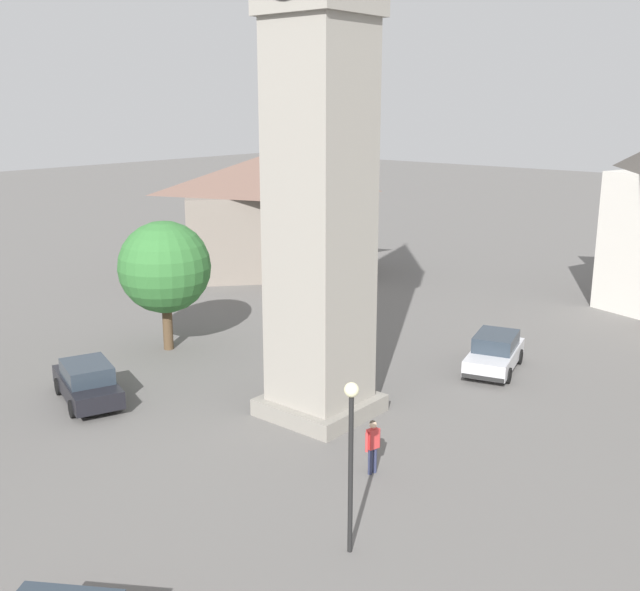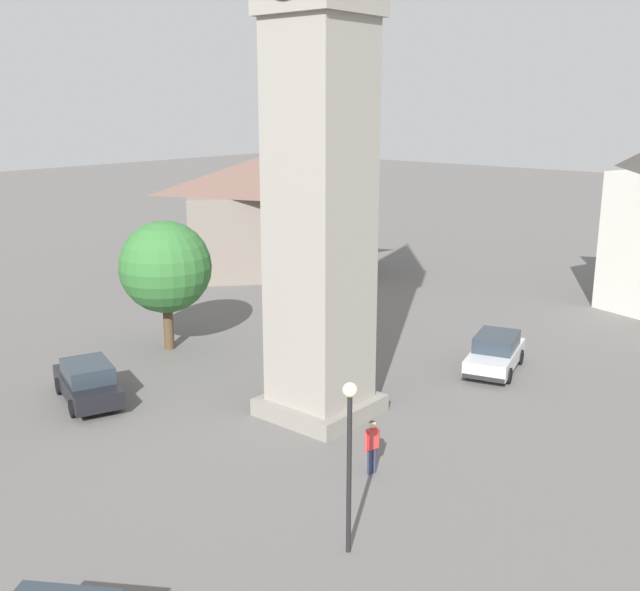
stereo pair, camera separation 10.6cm
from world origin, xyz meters
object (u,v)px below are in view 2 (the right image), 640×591
object	(u,v)px
pedestrian	(372,442)
building_hall_far	(269,214)
lamp_post	(349,439)
car_red_corner	(495,353)
car_blue_kerb	(88,382)
tree	(165,267)

from	to	relation	value
pedestrian	building_hall_far	world-z (taller)	building_hall_far
building_hall_far	lamp_post	distance (m)	30.74
car_red_corner	pedestrian	bearing A→B (deg)	-82.46
pedestrian	building_hall_far	distance (m)	27.05
car_blue_kerb	car_red_corner	distance (m)	16.08
pedestrian	tree	size ratio (longest dim) A/B	0.29
car_red_corner	pedestrian	distance (m)	10.49
car_blue_kerb	building_hall_far	world-z (taller)	building_hall_far
lamp_post	car_red_corner	bearing A→B (deg)	103.32
building_hall_far	pedestrian	bearing A→B (deg)	-39.60
pedestrian	tree	world-z (taller)	tree
car_red_corner	building_hall_far	bearing A→B (deg)	160.77
lamp_post	pedestrian	bearing A→B (deg)	118.31
car_blue_kerb	building_hall_far	bearing A→B (deg)	115.94
car_blue_kerb	car_red_corner	world-z (taller)	same
pedestrian	building_hall_far	xyz separation A→B (m)	(-20.73, 17.15, 2.88)
tree	car_red_corner	bearing A→B (deg)	28.88
pedestrian	building_hall_far	bearing A→B (deg)	140.40
car_blue_kerb	building_hall_far	distance (m)	21.82
lamp_post	tree	bearing A→B (deg)	155.67
car_red_corner	tree	distance (m)	14.53
car_red_corner	building_hall_far	distance (m)	20.73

